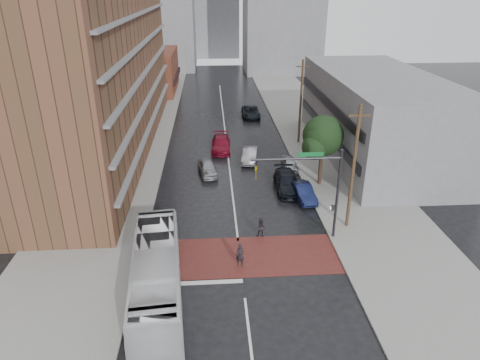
{
  "coord_description": "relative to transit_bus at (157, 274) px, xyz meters",
  "views": [
    {
      "loc": [
        -1.75,
        -24.92,
        17.69
      ],
      "look_at": [
        0.38,
        5.97,
        3.5
      ],
      "focal_mm": 32.0,
      "sensor_mm": 36.0,
      "label": 1
    }
  ],
  "objects": [
    {
      "name": "crosswalk",
      "position": [
        5.35,
        3.92,
        -1.66
      ],
      "size": [
        14.0,
        5.0,
        0.02
      ],
      "primitive_type": "cube",
      "color": "maroon",
      "rests_on": "ground"
    },
    {
      "name": "ground",
      "position": [
        5.35,
        3.42,
        -1.67
      ],
      "size": [
        160.0,
        160.0,
        0.0
      ],
      "primitive_type": "plane",
      "color": "black",
      "rests_on": "ground"
    },
    {
      "name": "apartment_block",
      "position": [
        -8.65,
        27.42,
        12.33
      ],
      "size": [
        10.0,
        44.0,
        28.0
      ],
      "primitive_type": "cube",
      "color": "brown",
      "rests_on": "ground"
    },
    {
      "name": "sidewalk_west",
      "position": [
        -6.15,
        28.42,
        -1.59
      ],
      "size": [
        9.0,
        90.0,
        0.15
      ],
      "primitive_type": "cube",
      "color": "gray",
      "rests_on": "ground"
    },
    {
      "name": "street_tree",
      "position": [
        13.87,
        15.45,
        3.07
      ],
      "size": [
        4.2,
        4.1,
        6.9
      ],
      "color": "#332319",
      "rests_on": "ground"
    },
    {
      "name": "car_travel_a",
      "position": [
        3.06,
        18.6,
        -0.97
      ],
      "size": [
        2.26,
        4.3,
        1.39
      ],
      "primitive_type": "imported",
      "rotation": [
        0.0,
        0.0,
        0.16
      ],
      "color": "#989C9F",
      "rests_on": "ground"
    },
    {
      "name": "storefront_west",
      "position": [
        -6.65,
        57.42,
        1.83
      ],
      "size": [
        8.0,
        16.0,
        7.0
      ],
      "primitive_type": "cube",
      "color": "brown",
      "rests_on": "ground"
    },
    {
      "name": "pedestrian_a",
      "position": [
        5.3,
        2.85,
        -0.83
      ],
      "size": [
        0.69,
        0.53,
        1.67
      ],
      "primitive_type": "imported",
      "rotation": [
        0.0,
        0.0,
        -0.24
      ],
      "color": "black",
      "rests_on": "ground"
    },
    {
      "name": "transit_bus",
      "position": [
        0.0,
        0.0,
        0.0
      ],
      "size": [
        3.87,
        12.17,
        3.33
      ],
      "primitive_type": "imported",
      "rotation": [
        0.0,
        0.0,
        0.09
      ],
      "color": "silver",
      "rests_on": "ground"
    },
    {
      "name": "car_parked_near",
      "position": [
        11.65,
        12.46,
        -0.97
      ],
      "size": [
        1.94,
        4.37,
        1.4
      ],
      "primitive_type": "imported",
      "rotation": [
        0.0,
        0.0,
        0.11
      ],
      "color": "#12193F",
      "rests_on": "ground"
    },
    {
      "name": "car_travel_c",
      "position": [
        4.62,
        25.5,
        -0.88
      ],
      "size": [
        2.45,
        5.53,
        1.58
      ],
      "primitive_type": "imported",
      "rotation": [
        0.0,
        0.0,
        -0.04
      ],
      "color": "maroon",
      "rests_on": "ground"
    },
    {
      "name": "sidewalk_east",
      "position": [
        16.85,
        28.42,
        -1.59
      ],
      "size": [
        9.0,
        90.0,
        0.15
      ],
      "primitive_type": "cube",
      "color": "gray",
      "rests_on": "ground"
    },
    {
      "name": "car_parked_mid",
      "position": [
        10.55,
        14.47,
        -0.87
      ],
      "size": [
        2.31,
        5.5,
        1.59
      ],
      "primitive_type": "imported",
      "rotation": [
        0.0,
        0.0,
        -0.02
      ],
      "color": "black",
      "rests_on": "ground"
    },
    {
      "name": "building_east",
      "position": [
        21.85,
        23.42,
        2.83
      ],
      "size": [
        11.0,
        26.0,
        9.0
      ],
      "primitive_type": "cube",
      "color": "gray",
      "rests_on": "ground"
    },
    {
      "name": "utility_pole_far",
      "position": [
        14.15,
        27.42,
        3.47
      ],
      "size": [
        1.6,
        0.26,
        10.0
      ],
      "color": "#473321",
      "rests_on": "ground"
    },
    {
      "name": "distant_tower_center",
      "position": [
        5.35,
        98.42,
        10.33
      ],
      "size": [
        12.0,
        10.0,
        24.0
      ],
      "primitive_type": "cube",
      "color": "gray",
      "rests_on": "ground"
    },
    {
      "name": "car_parked_far",
      "position": [
        11.65,
        19.42,
        -1.05
      ],
      "size": [
        1.51,
        3.65,
        1.24
      ],
      "primitive_type": "imported",
      "rotation": [
        0.0,
        0.0,
        0.01
      ],
      "color": "#A1A3A8",
      "rests_on": "ground"
    },
    {
      "name": "pedestrian_b",
      "position": [
        7.15,
        6.42,
        -0.88
      ],
      "size": [
        0.93,
        0.84,
        1.57
      ],
      "primitive_type": "imported",
      "rotation": [
        0.0,
        0.0,
        -0.38
      ],
      "color": "#272126",
      "rests_on": "ground"
    },
    {
      "name": "suv_travel",
      "position": [
        9.37,
        39.05,
        -0.91
      ],
      "size": [
        2.58,
        5.46,
        1.51
      ],
      "primitive_type": "imported",
      "rotation": [
        0.0,
        0.0,
        -0.01
      ],
      "color": "black",
      "rests_on": "ground"
    },
    {
      "name": "utility_pole_near",
      "position": [
        14.15,
        7.42,
        3.47
      ],
      "size": [
        1.6,
        0.26,
        10.0
      ],
      "color": "#473321",
      "rests_on": "ground"
    },
    {
      "name": "car_travel_b",
      "position": [
        7.66,
        21.85,
        -0.95
      ],
      "size": [
        2.21,
        4.55,
        1.44
      ],
      "primitive_type": "imported",
      "rotation": [
        0.0,
        0.0,
        -0.16
      ],
      "color": "#B1B3BA",
      "rests_on": "ground"
    },
    {
      "name": "signal_mast",
      "position": [
        11.2,
        5.92,
        3.07
      ],
      "size": [
        6.5,
        0.3,
        7.2
      ],
      "color": "#2D2D33",
      "rests_on": "ground"
    }
  ]
}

